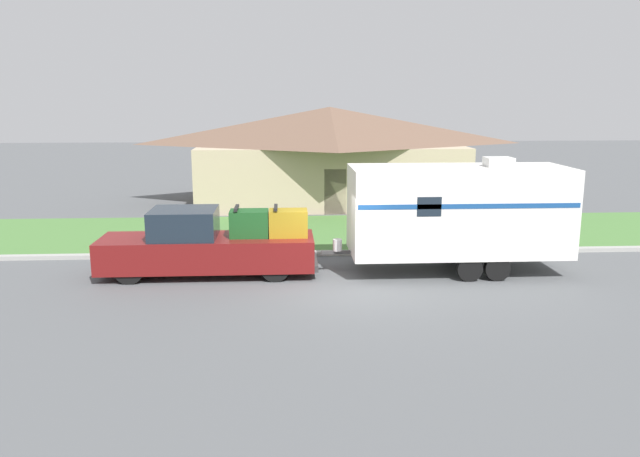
{
  "coord_description": "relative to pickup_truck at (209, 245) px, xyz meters",
  "views": [
    {
      "loc": [
        -1.52,
        -16.92,
        5.29
      ],
      "look_at": [
        -0.45,
        1.54,
        1.4
      ],
      "focal_mm": 35.0,
      "sensor_mm": 36.0,
      "label": 1
    }
  ],
  "objects": [
    {
      "name": "pickup_truck",
      "position": [
        0.0,
        0.0,
        0.0
      ],
      "size": [
        6.51,
        1.93,
        2.1
      ],
      "color": "black",
      "rests_on": "ground_plane"
    },
    {
      "name": "mailbox",
      "position": [
        7.43,
        2.81,
        0.15
      ],
      "size": [
        0.48,
        0.2,
        1.42
      ],
      "color": "brown",
      "rests_on": "ground_plane"
    },
    {
      "name": "ground_plane",
      "position": [
        3.81,
        -1.54,
        -0.93
      ],
      "size": [
        120.0,
        120.0,
        0.0
      ],
      "primitive_type": "plane",
      "color": "#515456"
    },
    {
      "name": "lawn_strip",
      "position": [
        3.81,
        5.86,
        -0.92
      ],
      "size": [
        80.0,
        7.0,
        0.03
      ],
      "color": "#477538",
      "rests_on": "ground_plane"
    },
    {
      "name": "curb_strip",
      "position": [
        3.81,
        2.21,
        -0.86
      ],
      "size": [
        80.0,
        0.3,
        0.14
      ],
      "color": "#999993",
      "rests_on": "ground_plane"
    },
    {
      "name": "travel_trailer",
      "position": [
        7.58,
        -0.0,
        0.98
      ],
      "size": [
        7.47,
        2.49,
        3.53
      ],
      "color": "black",
      "rests_on": "ground_plane"
    },
    {
      "name": "house_across_street",
      "position": [
        4.62,
        13.31,
        1.58
      ],
      "size": [
        13.97,
        7.69,
        4.84
      ],
      "color": "tan",
      "rests_on": "ground_plane"
    }
  ]
}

